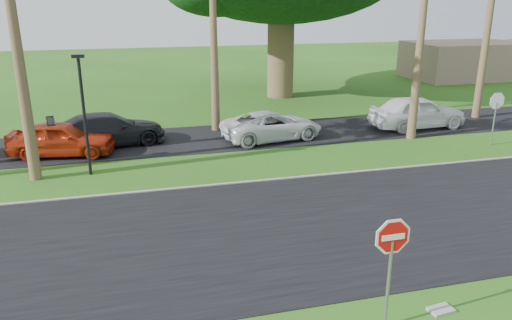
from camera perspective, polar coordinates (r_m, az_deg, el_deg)
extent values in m
plane|color=#254F13|center=(13.55, 6.38, -11.30)|extent=(120.00, 120.00, 0.00)
cube|color=black|center=(15.21, 3.68, -7.71)|extent=(120.00, 8.00, 0.02)
cube|color=black|center=(24.77, -3.95, 2.61)|extent=(120.00, 5.00, 0.02)
cube|color=gray|center=(18.77, -0.20, -2.44)|extent=(120.00, 0.12, 0.06)
cylinder|color=gray|center=(10.92, 14.87, -13.61)|extent=(0.07, 0.07, 2.00)
cylinder|color=white|center=(10.39, 15.36, -8.44)|extent=(1.05, 0.02, 1.05)
cylinder|color=red|center=(10.39, 15.36, -8.44)|extent=(0.90, 0.02, 0.90)
cube|color=white|center=(10.39, 15.36, -8.44)|extent=(0.50, 0.02, 0.12)
cylinder|color=gray|center=(25.70, 25.51, 3.71)|extent=(0.07, 0.07, 2.00)
cylinder|color=white|center=(25.48, 25.84, 6.10)|extent=(1.05, 0.02, 1.05)
cylinder|color=red|center=(25.48, 25.84, 6.10)|extent=(0.90, 0.02, 0.90)
cube|color=white|center=(25.48, 25.84, 6.10)|extent=(0.50, 0.02, 0.12)
cone|color=brown|center=(19.80, -25.98, 13.84)|extent=(0.44, 0.44, 11.50)
cone|color=brown|center=(25.41, -4.85, 13.85)|extent=(0.44, 0.44, 9.50)
cone|color=brown|center=(24.99, 18.18, 11.81)|extent=(0.44, 0.44, 8.50)
cone|color=brown|center=(30.84, 25.22, 15.35)|extent=(0.44, 0.44, 12.00)
cylinder|color=brown|center=(34.75, 2.83, 12.15)|extent=(1.80, 1.80, 6.00)
cylinder|color=black|center=(20.01, -18.99, 4.51)|extent=(0.12, 0.12, 4.50)
cube|color=black|center=(19.63, -19.69, 11.12)|extent=(0.45, 0.25, 0.12)
cube|color=gray|center=(46.90, 23.06, 10.47)|extent=(10.00, 6.00, 3.00)
imported|color=#AB280E|center=(23.25, -21.35, 2.25)|extent=(4.68, 2.50, 1.52)
imported|color=black|center=(24.19, -16.54, 3.34)|extent=(5.50, 2.98, 1.51)
imported|color=silver|center=(24.19, 1.87, 3.91)|extent=(5.23, 3.06, 1.37)
imported|color=white|center=(27.65, 17.97, 5.23)|extent=(5.13, 2.22, 1.72)
cube|color=#97968F|center=(12.26, 20.37, -15.75)|extent=(0.59, 0.42, 0.06)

